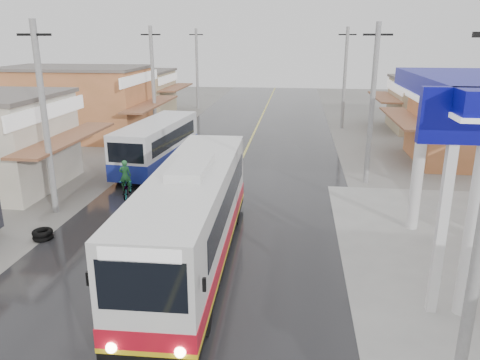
{
  "coord_description": "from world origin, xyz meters",
  "views": [
    {
      "loc": [
        3.3,
        -8.96,
        7.4
      ],
      "look_at": [
        1.19,
        8.25,
        2.0
      ],
      "focal_mm": 35.0,
      "sensor_mm": 36.0,
      "label": 1
    }
  ],
  "objects": [
    {
      "name": "shopfronts_left",
      "position": [
        -13.0,
        18.0,
        0.0
      ],
      "size": [
        11.0,
        44.0,
        5.2
      ],
      "primitive_type": null,
      "color": "tan",
      "rests_on": "ground"
    },
    {
      "name": "utility_poles_left",
      "position": [
        -7.0,
        16.0,
        0.0
      ],
      "size": [
        1.6,
        50.0,
        8.0
      ],
      "primitive_type": null,
      "color": "gray",
      "rests_on": "ground"
    },
    {
      "name": "second_bus",
      "position": [
        -4.52,
        16.21,
        1.46
      ],
      "size": [
        2.92,
        8.32,
        2.71
      ],
      "rotation": [
        0.0,
        0.0,
        -0.09
      ],
      "color": "silver",
      "rests_on": "road"
    },
    {
      "name": "cyclist",
      "position": [
        -4.59,
        11.32,
        0.6
      ],
      "size": [
        0.85,
        1.78,
        1.84
      ],
      "rotation": [
        0.0,
        0.0,
        0.15
      ],
      "color": "black",
      "rests_on": "ground"
    },
    {
      "name": "coach_bus",
      "position": [
        0.02,
        5.11,
        1.69
      ],
      "size": [
        2.77,
        11.27,
        3.5
      ],
      "rotation": [
        0.0,
        0.0,
        0.02
      ],
      "color": "silver",
      "rests_on": "road"
    },
    {
      "name": "centre_line",
      "position": [
        0.0,
        15.0,
        0.02
      ],
      "size": [
        0.15,
        90.0,
        0.01
      ],
      "primitive_type": "cube",
      "color": "#D8CC4C",
      "rests_on": "road"
    },
    {
      "name": "utility_poles_right",
      "position": [
        7.0,
        15.0,
        0.0
      ],
      "size": [
        1.6,
        36.0,
        8.0
      ],
      "primitive_type": null,
      "color": "gray",
      "rests_on": "ground"
    },
    {
      "name": "road",
      "position": [
        0.0,
        15.0,
        0.01
      ],
      "size": [
        12.0,
        90.0,
        0.02
      ],
      "primitive_type": "cube",
      "color": "black",
      "rests_on": "ground"
    },
    {
      "name": "tyre_stack",
      "position": [
        -6.05,
        6.21,
        0.2
      ],
      "size": [
        0.77,
        0.77,
        0.39
      ],
      "color": "black",
      "rests_on": "ground"
    }
  ]
}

